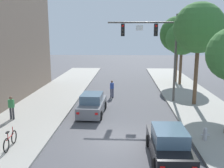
# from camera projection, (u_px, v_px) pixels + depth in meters

# --- Properties ---
(ground_plane) EXTENTS (120.00, 120.00, 0.00)m
(ground_plane) POSITION_uv_depth(u_px,v_px,m) (120.00, 140.00, 14.25)
(ground_plane) COLOR #4C4C51
(sidewalk_left) EXTENTS (5.00, 60.00, 0.15)m
(sidewalk_left) POSITION_uv_depth(u_px,v_px,m) (9.00, 137.00, 14.56)
(sidewalk_left) COLOR #99968E
(sidewalk_left) RESTS_ON ground
(traffic_signal_mast) EXTENTS (5.94, 0.38, 7.50)m
(traffic_signal_mast) POSITION_uv_depth(u_px,v_px,m) (157.00, 42.00, 21.32)
(traffic_signal_mast) COLOR #514C47
(traffic_signal_mast) RESTS_ON sidewalk_right
(car_lead_grey) EXTENTS (1.96, 4.30, 1.60)m
(car_lead_grey) POSITION_uv_depth(u_px,v_px,m) (92.00, 105.00, 18.89)
(car_lead_grey) COLOR slate
(car_lead_grey) RESTS_ON ground
(car_following_black) EXTENTS (1.90, 4.27, 1.60)m
(car_following_black) POSITION_uv_depth(u_px,v_px,m) (169.00, 145.00, 12.00)
(car_following_black) COLOR black
(car_following_black) RESTS_ON ground
(pedestrian_sidewalk_left_walker) EXTENTS (0.36, 0.22, 1.64)m
(pedestrian_sidewalk_left_walker) POSITION_uv_depth(u_px,v_px,m) (11.00, 107.00, 17.17)
(pedestrian_sidewalk_left_walker) COLOR #333338
(pedestrian_sidewalk_left_walker) RESTS_ON sidewalk_left
(pedestrian_crossing_road) EXTENTS (0.36, 0.22, 1.64)m
(pedestrian_crossing_road) POSITION_uv_depth(u_px,v_px,m) (112.00, 88.00, 23.87)
(pedestrian_crossing_road) COLOR #232847
(pedestrian_crossing_road) RESTS_ON ground
(bicycle_leaning) EXTENTS (0.19, 1.77, 0.98)m
(bicycle_leaning) POSITION_uv_depth(u_px,v_px,m) (10.00, 140.00, 12.93)
(bicycle_leaning) COLOR black
(bicycle_leaning) RESTS_ON sidewalk_left
(fire_hydrant) EXTENTS (0.48, 0.24, 0.72)m
(fire_hydrant) POSITION_uv_depth(u_px,v_px,m) (205.00, 134.00, 13.89)
(fire_hydrant) COLOR #B2B2B7
(fire_hydrant) RESTS_ON sidewalk_right
(street_tree_second) EXTENTS (4.07, 4.07, 8.36)m
(street_tree_second) POSITION_uv_depth(u_px,v_px,m) (199.00, 28.00, 19.97)
(street_tree_second) COLOR brown
(street_tree_second) RESTS_ON sidewalk_right
(street_tree_third) EXTENTS (3.78, 3.78, 7.24)m
(street_tree_third) POSITION_uv_depth(u_px,v_px,m) (182.00, 39.00, 28.57)
(street_tree_third) COLOR brown
(street_tree_third) RESTS_ON sidewalk_right
(street_tree_farthest) EXTENTS (4.29, 4.29, 7.98)m
(street_tree_farthest) POSITION_uv_depth(u_px,v_px,m) (178.00, 34.00, 29.96)
(street_tree_farthest) COLOR brown
(street_tree_farthest) RESTS_ON sidewalk_right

